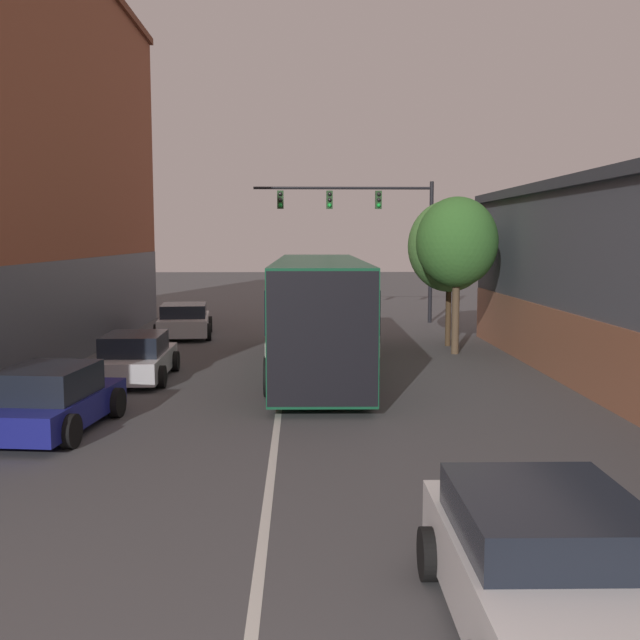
{
  "coord_description": "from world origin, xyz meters",
  "views": [
    {
      "loc": [
        0.48,
        -3.87,
        3.87
      ],
      "look_at": [
        1.02,
        16.15,
        1.65
      ],
      "focal_mm": 42.0,
      "sensor_mm": 36.0,
      "label": 1
    }
  ],
  "objects": [
    {
      "name": "parked_car_left_mid",
      "position": [
        -4.0,
        16.39,
        0.61
      ],
      "size": [
        2.01,
        3.96,
        1.28
      ],
      "rotation": [
        0.0,
        0.0,
        1.59
      ],
      "color": "silver",
      "rests_on": "ground_plane"
    },
    {
      "name": "parked_car_left_near",
      "position": [
        -4.47,
        10.92,
        0.63
      ],
      "size": [
        2.26,
        4.01,
        1.34
      ],
      "rotation": [
        0.0,
        0.0,
        1.46
      ],
      "color": "navy",
      "rests_on": "ground_plane"
    },
    {
      "name": "street_tree_near",
      "position": [
        5.65,
        20.71,
        3.69
      ],
      "size": [
        2.7,
        2.43,
        5.2
      ],
      "color": "brown",
      "rests_on": "ground_plane"
    },
    {
      "name": "traffic_signal_gantry",
      "position": [
        3.71,
        29.93,
        4.74
      ],
      "size": [
        8.08,
        0.36,
        6.36
      ],
      "color": "black",
      "rests_on": "ground_plane"
    },
    {
      "name": "parked_car_left_far",
      "position": [
        -4.05,
        25.3,
        0.63
      ],
      "size": [
        2.44,
        4.31,
        1.3
      ],
      "rotation": [
        0.0,
        0.0,
        1.67
      ],
      "color": "silver",
      "rests_on": "ground_plane"
    },
    {
      "name": "hatchback_foreground",
      "position": [
        2.89,
        2.99,
        0.66
      ],
      "size": [
        2.17,
        4.12,
        1.36
      ],
      "rotation": [
        0.0,
        0.0,
        1.56
      ],
      "color": "silver",
      "rests_on": "ground_plane"
    },
    {
      "name": "lane_center_line",
      "position": [
        0.0,
        16.97,
        0.0
      ],
      "size": [
        0.14,
        45.94,
        0.01
      ],
      "color": "silver",
      "rests_on": "ground_plane"
    },
    {
      "name": "bus",
      "position": [
        1.04,
        17.92,
        1.82
      ],
      "size": [
        2.88,
        12.47,
        3.23
      ],
      "rotation": [
        0.0,
        0.0,
        1.56
      ],
      "color": "#145133",
      "rests_on": "ground_plane"
    },
    {
      "name": "street_tree_far",
      "position": [
        5.78,
        22.54,
        3.55
      ],
      "size": [
        2.95,
        2.65,
        5.18
      ],
      "color": "#4C3823",
      "rests_on": "ground_plane"
    }
  ]
}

